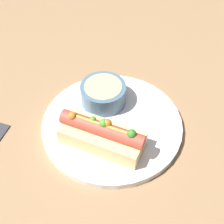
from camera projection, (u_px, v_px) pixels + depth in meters
ground_plane at (112, 127)px, 0.67m from camera, size 4.00×4.00×0.00m
dinner_plate at (112, 125)px, 0.67m from camera, size 0.30×0.30×0.02m
hot_dog at (102, 135)px, 0.60m from camera, size 0.18×0.11×0.07m
soup_bowl at (103, 93)px, 0.68m from camera, size 0.10×0.10×0.05m
spoon at (106, 103)px, 0.69m from camera, size 0.03×0.14×0.01m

